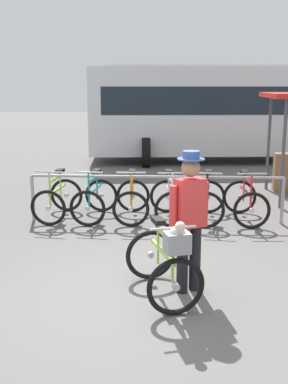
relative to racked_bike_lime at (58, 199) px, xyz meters
name	(u,v)px	position (x,y,z in m)	size (l,w,h in m)	color
ground_plane	(131,297)	(1.38, -3.44, -0.37)	(80.00, 80.00, 0.00)	#605E5B
bike_rack_rail	(156,185)	(1.84, -0.31, 0.33)	(4.60, 0.38, 0.88)	#99999E
racked_bike_lime	(58,199)	(0.00, 0.00, 0.00)	(0.85, 1.20, 0.97)	black
racked_bike_teal	(95,200)	(0.70, -0.05, 0.00)	(0.84, 1.19, 0.97)	black
racked_bike_orange	(132,200)	(1.40, -0.10, 0.00)	(0.71, 1.14, 0.98)	black
racked_bike_white	(170,201)	(2.09, -0.15, 0.00)	(0.70, 1.11, 0.97)	black
racked_bike_black	(207,201)	(2.79, -0.20, 0.00)	(0.86, 1.21, 0.97)	black
racked_bike_red	(245,201)	(3.49, -0.25, 0.00)	(0.68, 1.11, 0.97)	black
featured_bicycle	(165,261)	(1.79, -3.52, 0.12)	(0.89, 1.25, 1.09)	black
person_with_featured_bike	(190,216)	(2.09, -3.27, 0.58)	(0.48, 0.33, 1.72)	black
bus_distant	(243,108)	(5.05, 6.98, 1.37)	(10.02, 3.47, 3.08)	silver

